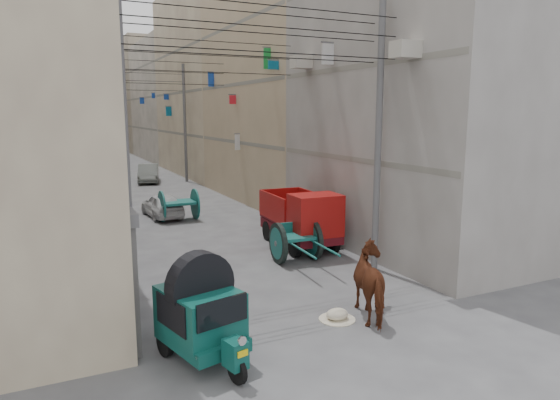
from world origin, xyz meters
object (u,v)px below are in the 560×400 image
tonga_cart (296,241)px  feed_sack (337,314)px  distant_car_green (92,161)px  auto_rickshaw (201,312)px  horse (375,283)px  distant_car_white (162,205)px  mini_truck (304,221)px  second_cart (179,204)px  distant_car_grey (148,173)px

tonga_cart → feed_sack: bearing=-102.0°
distant_car_green → auto_rickshaw: bearing=107.1°
auto_rickshaw → horse: 4.25m
feed_sack → distant_car_green: size_ratio=0.13×
feed_sack → distant_car_white: bearing=94.9°
mini_truck → tonga_cart: bearing=-125.8°
mini_truck → distant_car_white: mini_truck is taller
second_cart → mini_truck: bearing=-66.9°
feed_sack → mini_truck: bearing=69.1°
tonga_cart → distant_car_grey: size_ratio=0.78×
distant_car_green → distant_car_grey: bearing=122.3°
distant_car_grey → tonga_cart: bearing=-75.8°
horse → distant_car_grey: size_ratio=0.53×
feed_sack → horse: bearing=-14.7°
distant_car_white → distant_car_green: distant_car_green is taller
feed_sack → distant_car_white: 13.40m
auto_rickshaw → feed_sack: bearing=-6.2°
feed_sack → distant_car_grey: 25.58m
auto_rickshaw → second_cart: (2.73, 12.74, -0.22)m
distant_car_white → distant_car_grey: 12.34m
mini_truck → distant_car_white: size_ratio=1.15×
mini_truck → distant_car_green: 31.52m
auto_rickshaw → distant_car_green: 37.43m
distant_car_grey → distant_car_green: 11.68m
second_cart → horse: horse is taller
distant_car_white → auto_rickshaw: bearing=76.9°
feed_sack → second_cart: bearing=92.9°
distant_car_grey → distant_car_green: distant_car_grey is taller
tonga_cart → second_cart: (-1.87, 7.75, 0.06)m
auto_rickshaw → feed_sack: auto_rickshaw is taller
distant_car_green → mini_truck: bearing=116.8°
second_cart → distant_car_grey: (1.20, 13.30, -0.12)m
tonga_cart → second_cart: bearing=106.9°
distant_car_white → horse: bearing=94.5°
auto_rickshaw → second_cart: 13.04m
auto_rickshaw → horse: (4.24, 0.24, -0.13)m
tonga_cart → mini_truck: size_ratio=0.79×
tonga_cart → distant_car_grey: (-0.67, 21.05, -0.06)m
second_cart → distant_car_green: second_cart is taller
horse → distant_car_green: horse is taller
distant_car_green → feed_sack: bearing=112.2°
horse → distant_car_green: (-2.99, 37.17, -0.24)m
mini_truck → feed_sack: bearing=-108.3°
auto_rickshaw → tonga_cart: (4.61, 5.00, -0.28)m
second_cart → distant_car_grey: bearing=84.7°
auto_rickshaw → distant_car_white: size_ratio=0.74×
tonga_cart → distant_car_green: (-3.36, 32.41, -0.09)m
tonga_cart → distant_car_grey: bearing=95.2°
distant_car_grey → mini_truck: bearing=-73.0°
tonga_cart → auto_rickshaw: bearing=-129.3°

